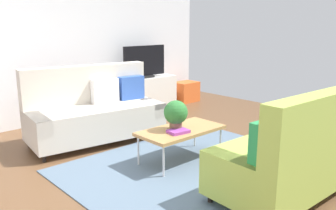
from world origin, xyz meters
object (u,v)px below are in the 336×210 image
at_px(coffee_table, 181,131).
at_px(couch_green, 300,151).
at_px(potted_plant, 176,114).
at_px(bottle_0, 138,75).
at_px(tv, 145,62).
at_px(couch_beige, 95,111).
at_px(storage_trunk, 186,92).
at_px(vase_1, 127,76).
at_px(table_book_0, 178,131).
at_px(vase_0, 119,77).
at_px(tv_console, 144,93).

bearing_deg(coffee_table, couch_green, -78.88).
relative_size(potted_plant, bottle_0, 2.20).
bearing_deg(coffee_table, tv, 60.13).
height_order(couch_green, tv, tv).
bearing_deg(couch_beige, storage_trunk, -153.72).
bearing_deg(potted_plant, vase_1, 66.24).
xyz_separation_m(coffee_table, potted_plant, (-0.08, 0.02, 0.23)).
bearing_deg(table_book_0, vase_0, 69.55).
distance_m(storage_trunk, table_book_0, 3.67).
distance_m(tv, potted_plant, 2.92).
height_order(tv_console, tv, tv).
distance_m(tv_console, table_book_0, 3.04).
bearing_deg(storage_trunk, vase_1, 174.24).
bearing_deg(vase_0, bottle_0, -13.25).
height_order(couch_green, vase_0, couch_green).
height_order(tv, bottle_0, tv).
distance_m(coffee_table, tv_console, 2.89).
bearing_deg(table_book_0, vase_1, 65.98).
relative_size(storage_trunk, vase_1, 3.97).
relative_size(tv, bottle_0, 5.94).
distance_m(tv, bottle_0, 0.30).
relative_size(couch_green, bottle_0, 11.52).
height_order(couch_beige, tv, tv).
bearing_deg(vase_0, table_book_0, -110.45).
distance_m(couch_beige, potted_plant, 1.44).
bearing_deg(couch_green, vase_1, 81.91).
height_order(table_book_0, vase_1, vase_1).
distance_m(couch_green, bottle_0, 4.02).
bearing_deg(bottle_0, potted_plant, -118.07).
relative_size(couch_beige, vase_1, 15.23).
xyz_separation_m(couch_beige, tv, (1.80, 1.07, 0.51)).
bearing_deg(couch_green, bottle_0, 79.02).
xyz_separation_m(coffee_table, tv, (1.43, 2.49, 0.56)).
relative_size(tv, potted_plant, 2.70).
xyz_separation_m(couch_beige, coffee_table, (0.37, -1.42, -0.05)).
bearing_deg(couch_beige, table_book_0, 106.20).
relative_size(couch_green, coffee_table, 1.76).
distance_m(vase_0, bottle_0, 0.39).
xyz_separation_m(tv_console, potted_plant, (-1.51, -2.49, 0.31)).
xyz_separation_m(couch_beige, table_book_0, (0.23, -1.51, -0.01)).
xyz_separation_m(tv, potted_plant, (-1.51, -2.47, -0.33)).
bearing_deg(couch_green, tv, 76.38).
distance_m(couch_green, tv_console, 4.10).
height_order(couch_beige, bottle_0, couch_beige).
xyz_separation_m(couch_beige, potted_plant, (0.30, -1.40, 0.18)).
bearing_deg(vase_1, table_book_0, -114.02).
distance_m(table_book_0, bottle_0, 2.92).
bearing_deg(vase_1, coffee_table, -112.18).
relative_size(couch_beige, bottle_0, 11.84).
distance_m(couch_green, tv, 4.11).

